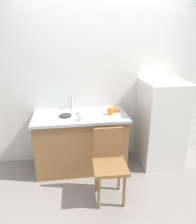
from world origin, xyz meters
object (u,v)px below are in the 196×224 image
(refrigerator, at_px, (161,123))
(terracotta_bowl, at_px, (114,109))
(chair, at_px, (109,162))
(cup_white, at_px, (81,118))
(dish_tray, at_px, (89,112))
(hotplate, at_px, (65,116))
(cup_orange, at_px, (110,111))

(refrigerator, relative_size, terracotta_bowl, 7.43)
(chair, distance_m, cup_white, 0.70)
(dish_tray, xyz_separation_m, cup_white, (-0.13, -0.21, 0.01))
(hotplate, bearing_deg, chair, -52.70)
(chair, height_order, cup_orange, cup_orange)
(refrigerator, bearing_deg, dish_tray, 178.45)
(chair, relative_size, hotplate, 5.24)
(terracotta_bowl, bearing_deg, refrigerator, -8.86)
(refrigerator, distance_m, terracotta_bowl, 0.77)
(chair, distance_m, terracotta_bowl, 0.90)
(terracotta_bowl, xyz_separation_m, hotplate, (-0.72, -0.12, -0.01))
(refrigerator, bearing_deg, cup_white, -171.76)
(dish_tray, distance_m, hotplate, 0.34)
(cup_white, height_order, cup_orange, cup_orange)
(terracotta_bowl, bearing_deg, chair, -105.27)
(chair, xyz_separation_m, dish_tray, (-0.17, 0.70, 0.38))
(terracotta_bowl, relative_size, cup_orange, 1.64)
(refrigerator, bearing_deg, hotplate, -179.72)
(dish_tray, bearing_deg, terracotta_bowl, 12.32)
(chair, height_order, dish_tray, dish_tray)
(chair, bearing_deg, refrigerator, 37.55)
(refrigerator, distance_m, chair, 1.16)
(refrigerator, xyz_separation_m, chair, (-0.94, -0.67, -0.16))
(chair, xyz_separation_m, cup_white, (-0.30, 0.49, 0.40))
(dish_tray, height_order, hotplate, dish_tray)
(hotplate, bearing_deg, dish_tray, 6.24)
(chair, height_order, cup_white, cup_white)
(cup_orange, bearing_deg, hotplate, 177.80)
(chair, xyz_separation_m, cup_orange, (0.13, 0.64, 0.41))
(cup_white, bearing_deg, hotplate, 140.14)
(refrigerator, xyz_separation_m, hotplate, (-1.44, -0.01, 0.21))
(cup_orange, bearing_deg, cup_white, -161.18)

